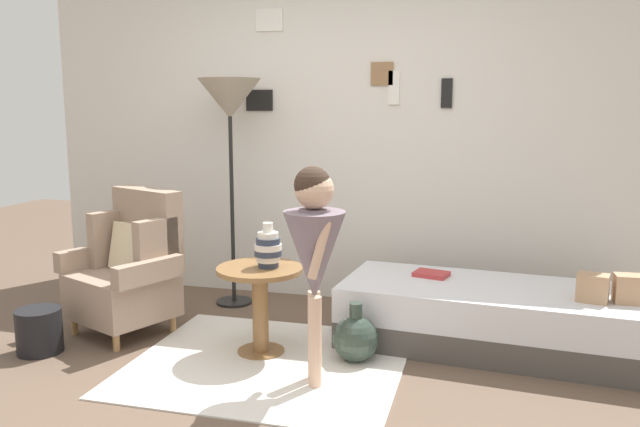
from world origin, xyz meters
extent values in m
plane|color=brown|center=(0.00, 0.00, 0.00)|extent=(12.00, 12.00, 0.00)
cube|color=silver|center=(0.00, 1.95, 1.30)|extent=(4.80, 0.10, 2.60)
cube|color=black|center=(-0.60, 1.90, 1.58)|extent=(0.22, 0.02, 0.16)
cube|color=beige|center=(-0.60, 1.89, 1.58)|extent=(0.17, 0.01, 0.13)
cube|color=white|center=(0.47, 1.90, 1.67)|extent=(0.08, 0.02, 0.25)
cube|color=gray|center=(0.47, 1.89, 1.67)|extent=(0.07, 0.01, 0.19)
cube|color=white|center=(-0.51, 1.90, 2.19)|extent=(0.22, 0.02, 0.17)
cube|color=slate|center=(-0.51, 1.89, 2.19)|extent=(0.17, 0.01, 0.13)
cube|color=olive|center=(0.38, 1.90, 1.77)|extent=(0.17, 0.02, 0.17)
cube|color=#B4B4AF|center=(0.38, 1.89, 1.77)|extent=(0.13, 0.01, 0.13)
cube|color=black|center=(0.86, 1.90, 1.62)|extent=(0.08, 0.02, 0.21)
cube|color=silver|center=(0.86, 1.89, 1.62)|extent=(0.06, 0.01, 0.17)
cube|color=silver|center=(-0.05, 0.48, 0.01)|extent=(1.60, 1.43, 0.01)
cylinder|color=tan|center=(-1.49, 0.62, 0.06)|extent=(0.04, 0.04, 0.12)
cylinder|color=tan|center=(-1.05, 0.43, 0.06)|extent=(0.04, 0.04, 0.12)
cylinder|color=tan|center=(-1.31, 1.03, 0.06)|extent=(0.04, 0.04, 0.12)
cylinder|color=tan|center=(-0.87, 0.84, 0.06)|extent=(0.04, 0.04, 0.12)
cube|color=gray|center=(-1.18, 0.73, 0.27)|extent=(0.77, 0.75, 0.30)
cube|color=gray|center=(-1.09, 0.94, 0.70)|extent=(0.61, 0.37, 0.55)
cube|color=gray|center=(-1.38, 0.92, 0.61)|extent=(0.20, 0.31, 0.39)
cube|color=gray|center=(-0.90, 0.71, 0.61)|extent=(0.20, 0.31, 0.39)
cube|color=gray|center=(-1.49, 0.84, 0.49)|extent=(0.28, 0.50, 0.14)
cube|color=gray|center=(-0.88, 0.58, 0.49)|extent=(0.28, 0.50, 0.14)
cube|color=beige|center=(-1.14, 0.82, 0.58)|extent=(0.40, 0.29, 0.33)
cube|color=#4C4742|center=(1.25, 1.11, 0.09)|extent=(1.97, 0.97, 0.18)
cube|color=silver|center=(1.25, 1.11, 0.29)|extent=(1.97, 0.97, 0.22)
cube|color=tan|center=(2.01, 0.96, 0.48)|extent=(0.18, 0.13, 0.17)
cube|color=tan|center=(1.81, 0.94, 0.48)|extent=(0.20, 0.16, 0.17)
cylinder|color=olive|center=(-0.15, 0.63, 0.01)|extent=(0.29, 0.29, 0.02)
cylinder|color=olive|center=(-0.15, 0.63, 0.27)|extent=(0.10, 0.10, 0.51)
cylinder|color=olive|center=(-0.15, 0.63, 0.54)|extent=(0.53, 0.53, 0.03)
cylinder|color=#2D384C|center=(-0.10, 0.64, 0.57)|extent=(0.13, 0.13, 0.04)
cylinder|color=white|center=(-0.10, 0.64, 0.61)|extent=(0.15, 0.15, 0.04)
cylinder|color=#2D384C|center=(-0.10, 0.64, 0.65)|extent=(0.17, 0.17, 0.04)
cylinder|color=white|center=(-0.10, 0.64, 0.68)|extent=(0.17, 0.17, 0.04)
cylinder|color=#2D384C|center=(-0.10, 0.64, 0.72)|extent=(0.15, 0.15, 0.04)
cylinder|color=white|center=(-0.10, 0.64, 0.76)|extent=(0.13, 0.13, 0.04)
cylinder|color=white|center=(-0.10, 0.64, 0.80)|extent=(0.06, 0.06, 0.06)
cylinder|color=black|center=(-0.71, 1.55, 0.01)|extent=(0.28, 0.28, 0.02)
cylinder|color=black|center=(-0.71, 1.55, 0.84)|extent=(0.03, 0.03, 1.64)
cone|color=#9E937F|center=(-0.71, 1.55, 1.59)|extent=(0.47, 0.47, 0.30)
cylinder|color=#D8AD8E|center=(0.31, 0.23, 0.26)|extent=(0.07, 0.07, 0.52)
cylinder|color=#D8AD8E|center=(0.28, 0.33, 0.26)|extent=(0.07, 0.07, 0.52)
cone|color=slate|center=(0.30, 0.28, 0.73)|extent=(0.34, 0.34, 0.49)
cylinder|color=slate|center=(0.30, 0.28, 0.89)|extent=(0.17, 0.17, 0.19)
cylinder|color=#D8AD8E|center=(0.36, 0.17, 0.80)|extent=(0.14, 0.09, 0.33)
cylinder|color=#D8AD8E|center=(0.28, 0.40, 0.80)|extent=(0.14, 0.09, 0.33)
sphere|color=#D8AD8E|center=(0.30, 0.28, 1.09)|extent=(0.21, 0.21, 0.21)
sphere|color=#38281E|center=(0.29, 0.28, 1.12)|extent=(0.20, 0.20, 0.20)
cube|color=#B83639|center=(0.84, 1.27, 0.42)|extent=(0.25, 0.21, 0.03)
sphere|color=#2D3D33|center=(0.45, 0.66, 0.14)|extent=(0.28, 0.28, 0.28)
cylinder|color=#2D3D33|center=(0.45, 0.66, 0.32)|extent=(0.08, 0.08, 0.09)
cylinder|color=black|center=(-1.50, 0.28, 0.14)|extent=(0.28, 0.28, 0.28)
camera|label=1|loc=(1.20, -2.98, 1.54)|focal=36.04mm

